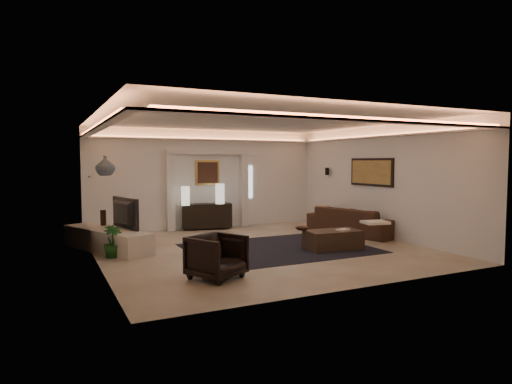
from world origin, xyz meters
name	(u,v)px	position (x,y,z in m)	size (l,w,h in m)	color
floor	(260,249)	(0.00, 0.00, 0.00)	(7.00, 7.00, 0.00)	beige
ceiling	(260,120)	(0.00, 0.00, 2.90)	(7.00, 7.00, 0.00)	white
wall_back	(207,179)	(0.00, 3.50, 1.45)	(7.00, 7.00, 0.00)	white
wall_front	(360,196)	(0.00, -3.50, 1.45)	(7.00, 7.00, 0.00)	white
wall_left	(96,189)	(-3.50, 0.00, 1.45)	(7.00, 7.00, 0.00)	white
wall_right	(380,182)	(3.50, 0.00, 1.45)	(7.00, 7.00, 0.00)	white
cove_soffit	(260,133)	(0.00, 0.00, 2.62)	(7.00, 7.00, 0.04)	silver
daylight_slit	(249,182)	(1.35, 3.48, 1.35)	(0.25, 0.03, 1.00)	white
area_rug	(279,248)	(0.40, -0.20, 0.01)	(4.00, 3.00, 0.01)	black
pilaster_left	(170,193)	(-1.15, 3.40, 1.10)	(0.22, 0.20, 2.20)	silver
pilaster_right	(244,190)	(1.15, 3.40, 1.10)	(0.22, 0.20, 2.20)	silver
alcove_header	(208,152)	(0.00, 3.40, 2.25)	(2.52, 0.20, 0.12)	silver
painting_frame	(208,173)	(0.00, 3.47, 1.65)	(0.74, 0.04, 0.74)	tan
painting_canvas	(208,173)	(0.00, 3.44, 1.65)	(0.62, 0.02, 0.62)	#4C2D1E
art_panel_frame	(371,172)	(3.47, 0.30, 1.70)	(0.04, 1.64, 0.74)	black
art_panel_gold	(371,172)	(3.44, 0.30, 1.70)	(0.02, 1.50, 0.62)	tan
wall_sconce	(327,171)	(3.38, 2.20, 1.68)	(0.12, 0.12, 0.22)	black
wall_niche	(91,177)	(-3.44, 1.40, 1.65)	(0.10, 0.55, 0.04)	silver
console	(207,216)	(-0.11, 3.24, 0.40)	(1.42, 0.44, 0.71)	black
lamp_left	(185,193)	(-0.82, 3.02, 1.09)	(0.24, 0.24, 0.53)	white
lamp_right	(220,192)	(0.21, 3.02, 1.09)	(0.26, 0.26, 0.58)	silver
media_ledge	(107,240)	(-3.15, 1.36, 0.23)	(0.67, 2.67, 0.50)	beige
tv	(120,215)	(-2.87, 1.24, 0.80)	(0.16, 1.21, 0.70)	black
figurine	(103,218)	(-3.14, 1.99, 0.64)	(0.13, 0.13, 0.36)	black
ginger_jar	(105,166)	(-3.15, 1.35, 1.89)	(0.42, 0.42, 0.44)	#4A6571
plant	(112,241)	(-3.15, 0.51, 0.33)	(0.37, 0.37, 0.66)	#194A16
sofa	(353,221)	(3.15, 0.63, 0.37)	(0.98, 2.50, 0.73)	#4F3427
throw_blanket	(375,222)	(2.61, -0.86, 0.55)	(0.57, 0.46, 0.06)	beige
throw_pillow	(322,212)	(2.70, 1.43, 0.55)	(0.12, 0.39, 0.39)	tan
coffee_table	(333,240)	(1.45, -0.82, 0.20)	(1.23, 0.67, 0.46)	black
bowl	(302,230)	(0.83, -0.48, 0.44)	(0.28, 0.28, 0.07)	#381C12
magazine	(343,231)	(1.64, -0.93, 0.42)	(0.28, 0.20, 0.03)	silver
armchair	(217,257)	(-1.80, -1.99, 0.37)	(0.80, 0.82, 0.75)	black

